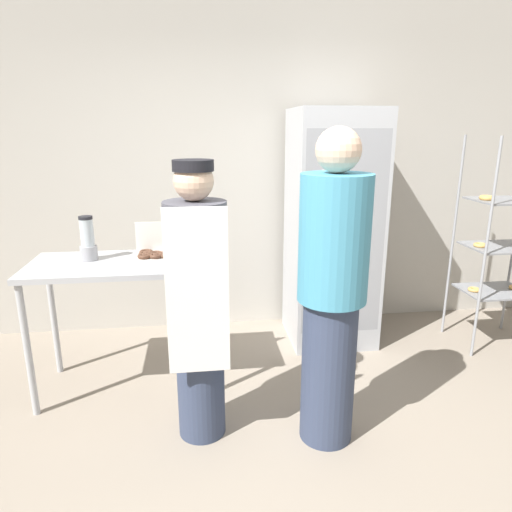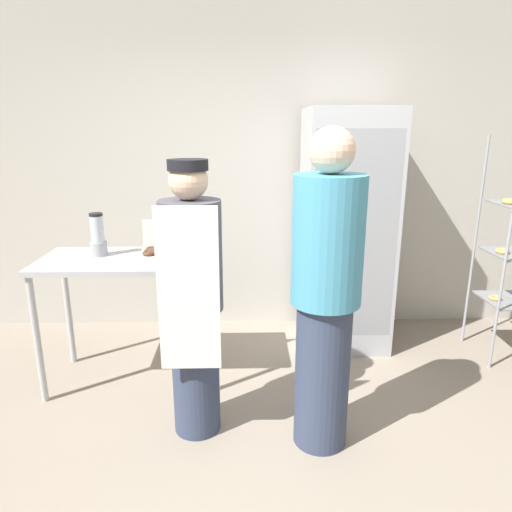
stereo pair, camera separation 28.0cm
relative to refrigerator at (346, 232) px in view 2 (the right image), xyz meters
name	(u,v)px [view 2 (the right image)]	position (x,y,z in m)	size (l,w,h in m)	color
ground_plane	(287,489)	(-0.61, -1.68, -0.96)	(14.00, 14.00, 0.00)	gray
back_wall	(268,164)	(-0.61, 0.48, 0.51)	(6.40, 0.12, 2.93)	#B7B2A8
refrigerator	(346,232)	(0.00, 0.00, 0.00)	(0.69, 0.67, 1.92)	#ADAFB5
prep_counter	(120,275)	(-1.68, -0.59, -0.16)	(1.06, 0.62, 0.92)	#ADAFB5
donut_box	(161,253)	(-1.38, -0.64, 0.01)	(0.28, 0.21, 0.25)	silver
blender_pitcher	(98,237)	(-1.83, -0.52, 0.09)	(0.11, 0.11, 0.30)	#99999E
person_baker	(193,299)	(-1.11, -1.17, -0.12)	(0.34, 0.36, 1.61)	#333D56
person_customer	(326,294)	(-0.39, -1.30, -0.05)	(0.38, 0.38, 1.78)	#333D56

